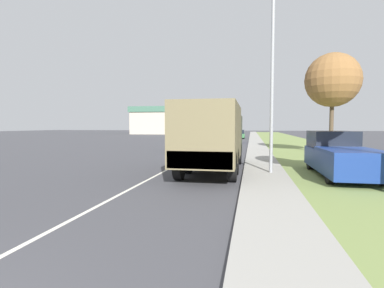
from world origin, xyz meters
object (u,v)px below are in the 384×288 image
Objects in this scene: car_nearest_ahead at (186,143)px; car_third_ahead at (239,134)px; pickup_truck at (340,155)px; lamp_post at (268,63)px; car_second_ahead at (233,137)px; car_fourth_ahead at (225,132)px; military_truck at (213,135)px.

car_nearest_ahead is 25.85m from car_third_ahead.
car_third_ahead is at bearing 98.75° from pickup_truck.
lamp_post reaches higher than pickup_truck.
car_third_ahead is 37.20m from lamp_post.
pickup_truck is 4.91m from lamp_post.
car_third_ahead is 0.57× the size of lamp_post.
lamp_post reaches higher than car_second_ahead.
car_nearest_ahead is at bearing 117.90° from lamp_post.
car_fourth_ahead is at bearing 96.93° from lamp_post.
car_nearest_ahead and car_second_ahead have the same top height.
car_nearest_ahead is 0.94× the size of car_third_ahead.
car_second_ahead is 24.63m from lamp_post.
military_truck is at bearing 166.25° from lamp_post.
lamp_post is at bearing -62.10° from car_nearest_ahead.
car_third_ahead is at bearing 88.92° from car_second_ahead.
car_second_ahead is at bearing 103.87° from pickup_truck.
car_third_ahead is (3.37, 25.62, -0.01)m from car_nearest_ahead.
pickup_truck is at bearing -1.07° from military_truck.
military_truck is 3.87m from lamp_post.
pickup_truck is (5.84, -23.66, 0.22)m from car_second_ahead.
car_second_ahead is (-0.49, 23.56, -1.03)m from military_truck.
car_third_ahead is 0.98× the size of car_fourth_ahead.
car_nearest_ahead is 13.24m from car_second_ahead.
car_second_ahead is 0.98× the size of car_fourth_ahead.
lamp_post is (2.83, -24.13, 4.07)m from car_second_ahead.
military_truck reaches higher than car_fourth_ahead.
military_truck reaches higher than car_nearest_ahead.
car_third_ahead is at bearing 94.02° from lamp_post.
car_nearest_ahead is 14.04m from pickup_truck.
car_nearest_ahead is 40.45m from car_fourth_ahead.
car_fourth_ahead reaches higher than car_second_ahead.
car_fourth_ahead reaches higher than car_third_ahead.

